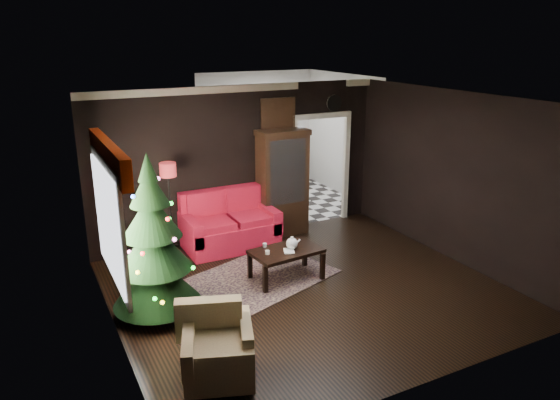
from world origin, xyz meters
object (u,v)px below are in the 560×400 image
loveseat (230,221)px  kitchen_table (279,190)px  coffee_table (286,264)px  wall_clock (334,103)px  curio_cabinet (282,185)px  armchair (218,344)px  floor_lamp (171,213)px  christmas_tree (153,242)px  teapot (292,243)px

loveseat → kitchen_table: loveseat is taller
coffee_table → wall_clock: bearing=43.8°
curio_cabinet → armchair: bearing=-126.0°
floor_lamp → armchair: bearing=-97.9°
curio_cabinet → christmas_tree: 3.51m
floor_lamp → christmas_tree: 1.81m
loveseat → wall_clock: (2.35, 0.40, 1.88)m
christmas_tree → armchair: 1.85m
teapot → armchair: bearing=-135.5°
loveseat → floor_lamp: bearing=-175.7°
wall_clock → floor_lamp: bearing=-172.0°
floor_lamp → kitchen_table: size_ratio=2.27×
armchair → coffee_table: armchair is taller
curio_cabinet → armchair: 4.60m
coffee_table → kitchen_table: kitchen_table is taller
curio_cabinet → wall_clock: 1.88m
curio_cabinet → floor_lamp: curio_cabinet is taller
loveseat → christmas_tree: christmas_tree is taller
curio_cabinet → teapot: curio_cabinet is taller
loveseat → curio_cabinet: size_ratio=0.89×
armchair → teapot: armchair is taller
loveseat → teapot: bearing=-76.9°
armchair → teapot: size_ratio=3.88×
floor_lamp → coffee_table: 2.11m
curio_cabinet → christmas_tree: (-2.91, -1.96, 0.10)m
christmas_tree → curio_cabinet: bearing=33.9°
kitchen_table → floor_lamp: bearing=-148.9°
christmas_tree → loveseat: bearing=44.6°
christmas_tree → kitchen_table: (3.56, 3.39, -0.68)m
coffee_table → kitchen_table: size_ratio=1.42×
christmas_tree → wall_clock: bearing=27.5°
teapot → kitchen_table: bearing=66.3°
armchair → wall_clock: wall_clock is taller
christmas_tree → armchair: bearing=-82.7°
floor_lamp → kitchen_table: bearing=31.1°
coffee_table → wall_clock: size_ratio=3.32×
curio_cabinet → kitchen_table: curio_cabinet is taller
teapot → kitchen_table: 3.56m
kitchen_table → armchair: bearing=-123.1°
curio_cabinet → coffee_table: curio_cabinet is taller
teapot → wall_clock: (1.98, 2.00, 1.79)m
floor_lamp → christmas_tree: size_ratio=0.76×
curio_cabinet → kitchen_table: 1.67m
coffee_table → teapot: bearing=-13.3°
teapot → wall_clock: bearing=45.4°
floor_lamp → kitchen_table: 3.38m
kitchen_table → loveseat: bearing=-137.5°
floor_lamp → loveseat: bearing=4.3°
coffee_table → curio_cabinet: bearing=64.4°
loveseat → wall_clock: size_ratio=5.31×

